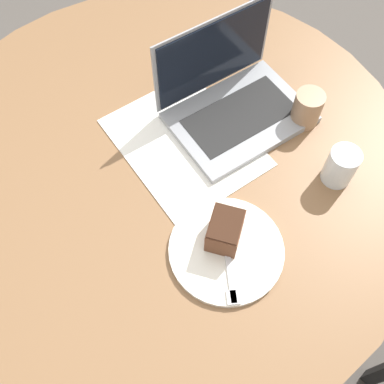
{
  "coord_description": "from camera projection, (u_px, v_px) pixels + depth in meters",
  "views": [
    {
      "loc": [
        0.59,
        -0.05,
        1.58
      ],
      "look_at": [
        0.13,
        0.05,
        0.75
      ],
      "focal_mm": 42.0,
      "sensor_mm": 36.0,
      "label": 1
    }
  ],
  "objects": [
    {
      "name": "dining_table",
      "position": [
        164.0,
        180.0,
        1.15
      ],
      "size": [
        1.21,
        1.21,
        0.71
      ],
      "color": "brown",
      "rests_on": "ground_plane"
    },
    {
      "name": "fork",
      "position": [
        230.0,
        271.0,
        0.9
      ],
      "size": [
        0.17,
        0.04,
        0.0
      ],
      "rotation": [
        0.0,
        0.0,
        6.18
      ],
      "color": "silver",
      "rests_on": "plate"
    },
    {
      "name": "ground_plane",
      "position": [
        173.0,
        262.0,
        1.67
      ],
      "size": [
        12.0,
        12.0,
        0.0
      ],
      "primitive_type": "plane",
      "color": "#4C4742"
    },
    {
      "name": "water_glass",
      "position": [
        341.0,
        166.0,
        0.98
      ],
      "size": [
        0.07,
        0.07,
        0.09
      ],
      "color": "silver",
      "rests_on": "dining_table"
    },
    {
      "name": "cake_slice",
      "position": [
        225.0,
        230.0,
        0.91
      ],
      "size": [
        0.1,
        0.1,
        0.07
      ],
      "rotation": [
        0.0,
        0.0,
        5.8
      ],
      "color": "brown",
      "rests_on": "plate"
    },
    {
      "name": "paper_document",
      "position": [
        185.0,
        142.0,
        1.07
      ],
      "size": [
        0.44,
        0.4,
        0.0
      ],
      "rotation": [
        0.0,
        0.0,
        0.41
      ],
      "color": "white",
      "rests_on": "dining_table"
    },
    {
      "name": "plate",
      "position": [
        226.0,
        250.0,
        0.93
      ],
      "size": [
        0.24,
        0.24,
        0.01
      ],
      "color": "silver",
      "rests_on": "dining_table"
    },
    {
      "name": "coffee_glass",
      "position": [
        307.0,
        108.0,
        1.07
      ],
      "size": [
        0.07,
        0.07,
        0.09
      ],
      "color": "#997556",
      "rests_on": "dining_table"
    },
    {
      "name": "laptop",
      "position": [
        233.0,
        102.0,
        1.08
      ],
      "size": [
        0.34,
        0.39,
        0.22
      ],
      "rotation": [
        0.0,
        0.0,
        5.1
      ],
      "color": "gray",
      "rests_on": "dining_table"
    }
  ]
}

